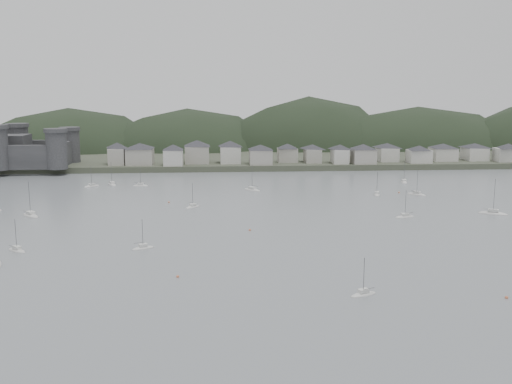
{
  "coord_description": "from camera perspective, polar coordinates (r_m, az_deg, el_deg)",
  "views": [
    {
      "loc": [
        -14.75,
        -126.05,
        41.06
      ],
      "look_at": [
        0.0,
        75.0,
        6.0
      ],
      "focal_mm": 40.8,
      "sensor_mm": 36.0,
      "label": 1
    }
  ],
  "objects": [
    {
      "name": "waterfront_town",
      "position": [
        317.87,
        7.71,
        3.93
      ],
      "size": [
        451.48,
        28.46,
        12.92
      ],
      "color": "#9D9A90",
      "rests_on": "far_shore_land"
    },
    {
      "name": "castle",
      "position": [
        324.85,
        -23.13,
        3.76
      ],
      "size": [
        66.0,
        43.0,
        20.0
      ],
      "color": "#303133",
      "rests_on": "far_shore_land"
    },
    {
      "name": "ground",
      "position": [
        133.39,
        2.38,
        -8.07
      ],
      "size": [
        900.0,
        900.0,
        0.0
      ],
      "primitive_type": "plane",
      "color": "slate",
      "rests_on": "ground"
    },
    {
      "name": "far_shore_land",
      "position": [
        423.16,
        -2.19,
        4.49
      ],
      "size": [
        900.0,
        250.0,
        3.0
      ],
      "primitive_type": "cube",
      "color": "#383D2D",
      "rests_on": "ground"
    },
    {
      "name": "forested_ridge",
      "position": [
        399.38,
        -1.35,
        2.33
      ],
      "size": [
        851.55,
        103.94,
        102.57
      ],
      "color": "black",
      "rests_on": "ground"
    },
    {
      "name": "moored_fleet",
      "position": [
        199.47,
        -1.93,
        -1.97
      ],
      "size": [
        248.88,
        153.73,
        12.99
      ],
      "color": "silver",
      "rests_on": "ground"
    },
    {
      "name": "mooring_buoys",
      "position": [
        189.68,
        3.57,
        -2.61
      ],
      "size": [
        146.48,
        149.23,
        0.7
      ],
      "color": "#CC6A44",
      "rests_on": "ground"
    }
  ]
}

